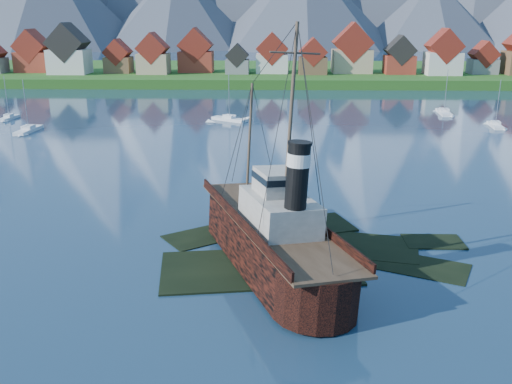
{
  "coord_description": "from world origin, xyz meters",
  "views": [
    {
      "loc": [
        -1.91,
        -50.39,
        22.58
      ],
      "look_at": [
        -3.47,
        6.0,
        5.0
      ],
      "focal_mm": 40.0,
      "sensor_mm": 36.0,
      "label": 1
    }
  ],
  "objects_px": {
    "tugboat_wreck": "(270,231)",
    "sailboat_d": "(495,126)",
    "sailboat_c": "(229,120)",
    "sailboat_e": "(444,113)",
    "sailboat_a": "(29,131)",
    "sailboat_b": "(9,118)"
  },
  "relations": [
    {
      "from": "sailboat_c",
      "to": "sailboat_e",
      "type": "relative_size",
      "value": 1.02
    },
    {
      "from": "tugboat_wreck",
      "to": "sailboat_a",
      "type": "height_order",
      "value": "tugboat_wreck"
    },
    {
      "from": "sailboat_a",
      "to": "sailboat_b",
      "type": "relative_size",
      "value": 1.07
    },
    {
      "from": "tugboat_wreck",
      "to": "sailboat_e",
      "type": "height_order",
      "value": "tugboat_wreck"
    },
    {
      "from": "sailboat_c",
      "to": "sailboat_d",
      "type": "height_order",
      "value": "sailboat_c"
    },
    {
      "from": "tugboat_wreck",
      "to": "sailboat_b",
      "type": "distance_m",
      "value": 96.12
    },
    {
      "from": "tugboat_wreck",
      "to": "sailboat_e",
      "type": "xyz_separation_m",
      "value": [
        41.07,
        85.84,
        -2.7
      ]
    },
    {
      "from": "tugboat_wreck",
      "to": "sailboat_b",
      "type": "xyz_separation_m",
      "value": [
        -59.31,
        75.6,
        -2.7
      ]
    },
    {
      "from": "tugboat_wreck",
      "to": "sailboat_d",
      "type": "height_order",
      "value": "tugboat_wreck"
    },
    {
      "from": "tugboat_wreck",
      "to": "sailboat_e",
      "type": "distance_m",
      "value": 95.2
    },
    {
      "from": "tugboat_wreck",
      "to": "sailboat_d",
      "type": "relative_size",
      "value": 2.86
    },
    {
      "from": "sailboat_a",
      "to": "sailboat_d",
      "type": "xyz_separation_m",
      "value": [
        96.15,
        7.89,
        -0.0
      ]
    },
    {
      "from": "sailboat_d",
      "to": "sailboat_c",
      "type": "bearing_deg",
      "value": -178.43
    },
    {
      "from": "tugboat_wreck",
      "to": "sailboat_e",
      "type": "bearing_deg",
      "value": 43.83
    },
    {
      "from": "sailboat_b",
      "to": "sailboat_c",
      "type": "xyz_separation_m",
      "value": [
        49.9,
        -0.49,
        0.01
      ]
    },
    {
      "from": "sailboat_d",
      "to": "sailboat_e",
      "type": "distance_m",
      "value": 17.47
    },
    {
      "from": "sailboat_e",
      "to": "sailboat_a",
      "type": "bearing_deg",
      "value": -159.63
    },
    {
      "from": "sailboat_a",
      "to": "sailboat_c",
      "type": "xyz_separation_m",
      "value": [
        39.62,
        13.54,
        0.01
      ]
    },
    {
      "from": "sailboat_c",
      "to": "tugboat_wreck",
      "type": "bearing_deg",
      "value": -139.97
    },
    {
      "from": "sailboat_a",
      "to": "sailboat_b",
      "type": "distance_m",
      "value": 17.39
    },
    {
      "from": "sailboat_c",
      "to": "sailboat_e",
      "type": "bearing_deg",
      "value": -45.1
    },
    {
      "from": "tugboat_wreck",
      "to": "sailboat_d",
      "type": "bearing_deg",
      "value": 35.24
    }
  ]
}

